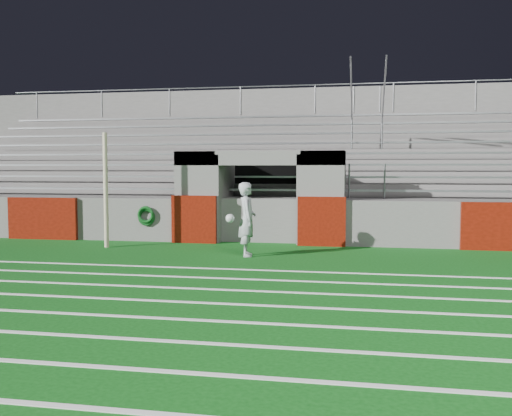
# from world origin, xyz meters

# --- Properties ---
(ground) EXTENTS (90.00, 90.00, 0.00)m
(ground) POSITION_xyz_m (0.00, 0.00, 0.00)
(ground) COLOR #0C4A11
(ground) RESTS_ON ground
(field_post) EXTENTS (0.12, 0.12, 3.07)m
(field_post) POSITION_xyz_m (-3.86, 1.66, 1.53)
(field_post) COLOR beige
(field_post) RESTS_ON ground
(field_markings) EXTENTS (28.00, 8.09, 0.01)m
(field_markings) POSITION_xyz_m (0.00, -5.00, 0.01)
(field_markings) COLOR white
(field_markings) RESTS_ON ground
(stadium_structure) EXTENTS (26.00, 8.48, 5.42)m
(stadium_structure) POSITION_xyz_m (0.00, 7.97, 1.49)
(stadium_structure) COLOR #5C5957
(stadium_structure) RESTS_ON ground
(goalkeeper_with_ball) EXTENTS (0.75, 0.73, 1.79)m
(goalkeeper_with_ball) POSITION_xyz_m (0.15, 0.85, 0.89)
(goalkeeper_with_ball) COLOR #A9AEB3
(goalkeeper_with_ball) RESTS_ON ground
(hose_coil) EXTENTS (0.52, 0.15, 0.58)m
(hose_coil) POSITION_xyz_m (-3.23, 2.93, 0.75)
(hose_coil) COLOR #0D4316
(hose_coil) RESTS_ON ground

